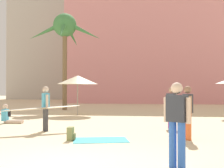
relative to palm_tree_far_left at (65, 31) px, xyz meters
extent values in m
plane|color=beige|center=(4.77, -16.39, -6.11)|extent=(120.00, 120.00, 0.00)
cube|color=pink|center=(7.94, 16.03, 1.61)|extent=(22.11, 11.96, 15.42)
cube|color=#BCB7AD|center=(-8.72, 25.71, 6.28)|extent=(14.02, 8.76, 24.77)
cylinder|color=brown|center=(-0.02, 0.00, -2.83)|extent=(0.35, 0.35, 6.55)
sphere|color=#428447|center=(-0.02, 0.00, 0.44)|extent=(1.80, 1.80, 1.80)
cone|color=#428447|center=(1.61, -0.11, -0.15)|extent=(2.56, 0.57, 1.52)
cone|color=#428447|center=(0.14, 1.62, -0.17)|extent=(0.64, 2.55, 1.57)
cone|color=#428447|center=(-1.69, 0.00, -0.08)|extent=(2.59, 0.40, 1.39)
cone|color=#428447|center=(0.25, -1.55, -0.25)|extent=(0.82, 2.49, 1.72)
cylinder|color=gray|center=(2.11, -4.41, -4.89)|extent=(0.06, 0.06, 2.44)
cone|color=beige|center=(2.11, -4.41, -3.93)|extent=(2.52, 2.52, 0.53)
cube|color=#4CC6D6|center=(5.06, -13.10, -6.10)|extent=(1.91, 1.47, 0.01)
cube|color=olive|center=(4.13, -13.27, -5.90)|extent=(0.20, 0.31, 0.42)
cube|color=olive|center=(4.25, -13.26, -5.98)|extent=(0.07, 0.21, 0.18)
cylinder|color=beige|center=(0.21, -8.96, -6.03)|extent=(0.84, 0.24, 0.16)
cylinder|color=beige|center=(0.23, -9.16, -6.03)|extent=(0.84, 0.24, 0.16)
cube|color=#4CB2DB|center=(-0.19, -9.10, -5.72)|extent=(0.26, 0.42, 0.54)
sphere|color=beige|center=(-0.19, -9.10, -5.31)|extent=(0.26, 0.26, 0.24)
cylinder|color=#3D3D42|center=(2.56, -11.28, -5.66)|extent=(0.22, 0.22, 0.90)
cylinder|color=#3D3D42|center=(2.67, -11.44, -5.66)|extent=(0.22, 0.22, 0.90)
cube|color=#4CB2DB|center=(2.62, -11.36, -4.93)|extent=(0.40, 0.46, 0.56)
sphere|color=beige|center=(2.62, -11.36, -4.51)|extent=(0.33, 0.33, 0.24)
cylinder|color=beige|center=(2.48, -11.15, -4.96)|extent=(0.14, 0.14, 0.53)
cylinder|color=beige|center=(2.75, -11.57, -4.96)|extent=(0.14, 0.14, 0.53)
ellipsoid|color=white|center=(2.62, -11.66, -5.21)|extent=(2.66, 2.03, 0.19)
ellipsoid|color=#B78B1B|center=(2.62, -11.66, -5.21)|extent=(2.68, 2.06, 0.16)
cube|color=black|center=(1.64, -12.35, -5.38)|extent=(0.10, 0.08, 0.18)
cylinder|color=#B7337F|center=(7.41, -9.71, -5.65)|extent=(0.23, 0.23, 0.90)
cylinder|color=#B7337F|center=(7.55, -9.85, -5.65)|extent=(0.23, 0.23, 0.90)
cube|color=#333842|center=(7.48, -9.78, -4.94)|extent=(0.44, 0.44, 0.53)
sphere|color=tan|center=(7.48, -9.78, -4.53)|extent=(0.34, 0.34, 0.24)
cylinder|color=tan|center=(7.30, -9.60, -4.97)|extent=(0.14, 0.14, 0.51)
cylinder|color=tan|center=(7.66, -9.95, -4.97)|extent=(0.14, 0.14, 0.51)
cylinder|color=orange|center=(7.79, -12.53, -5.68)|extent=(0.19, 0.19, 0.86)
cylinder|color=orange|center=(7.83, -12.72, -5.68)|extent=(0.19, 0.19, 0.86)
cube|color=#333842|center=(7.81, -12.63, -4.95)|extent=(0.30, 0.44, 0.60)
sphere|color=#936B51|center=(7.81, -12.63, -4.51)|extent=(0.29, 0.29, 0.24)
cylinder|color=#936B51|center=(7.75, -12.38, -4.98)|extent=(0.12, 0.12, 0.57)
cylinder|color=#936B51|center=(7.86, -12.87, -4.98)|extent=(0.12, 0.12, 0.57)
cylinder|color=blue|center=(7.28, -16.22, -5.63)|extent=(0.22, 0.22, 0.95)
cylinder|color=blue|center=(7.11, -16.12, -5.63)|extent=(0.22, 0.22, 0.95)
cube|color=#333842|center=(7.19, -16.17, -4.88)|extent=(0.46, 0.40, 0.55)
sphere|color=beige|center=(7.19, -16.17, -4.47)|extent=(0.33, 0.33, 0.24)
cylinder|color=beige|center=(7.41, -16.30, -4.92)|extent=(0.14, 0.14, 0.52)
cylinder|color=beige|center=(6.98, -16.04, -4.92)|extent=(0.14, 0.14, 0.52)
camera|label=1|loc=(6.70, -22.50, -4.48)|focal=48.39mm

